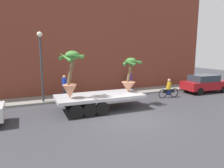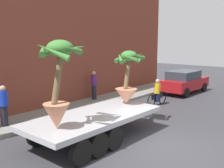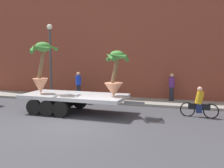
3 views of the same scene
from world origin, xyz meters
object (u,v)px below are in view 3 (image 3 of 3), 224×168
object	(u,v)px
flatbed_trailer	(70,98)
pedestrian_far_left	(78,84)
street_lamp	(50,51)
potted_palm_rear	(42,66)
cyclist	(199,104)
potted_palm_middle	(115,76)
pedestrian_near_gate	(172,87)

from	to	relation	value
flatbed_trailer	pedestrian_far_left	world-z (taller)	pedestrian_far_left
pedestrian_far_left	street_lamp	distance (m)	2.83
potted_palm_rear	cyclist	xyz separation A→B (m)	(8.02, 1.16, -1.76)
potted_palm_rear	potted_palm_middle	size ratio (longest dim) A/B	1.20
potted_palm_rear	potted_palm_middle	distance (m)	4.00
potted_palm_rear	pedestrian_near_gate	bearing A→B (deg)	35.52
flatbed_trailer	potted_palm_rear	xyz separation A→B (m)	(-1.54, -0.19, 1.67)
potted_palm_rear	pedestrian_far_left	world-z (taller)	potted_palm_rear
flatbed_trailer	cyclist	world-z (taller)	cyclist
flatbed_trailer	pedestrian_near_gate	xyz separation A→B (m)	(4.83, 4.36, 0.28)
cyclist	pedestrian_near_gate	world-z (taller)	pedestrian_near_gate
flatbed_trailer	street_lamp	xyz separation A→B (m)	(-2.90, 3.02, 2.47)
pedestrian_near_gate	street_lamp	size ratio (longest dim) A/B	0.35
flatbed_trailer	pedestrian_far_left	bearing A→B (deg)	108.41
potted_palm_middle	street_lamp	distance (m)	6.19
pedestrian_near_gate	pedestrian_far_left	world-z (taller)	same
cyclist	pedestrian_near_gate	bearing A→B (deg)	115.85
potted_palm_rear	pedestrian_near_gate	xyz separation A→B (m)	(6.38, 4.55, -1.38)
potted_palm_rear	pedestrian_far_left	size ratio (longest dim) A/B	1.60
potted_palm_middle	pedestrian_near_gate	xyz separation A→B (m)	(2.41, 4.25, -0.96)
pedestrian_near_gate	pedestrian_far_left	distance (m)	6.11
potted_palm_rear	street_lamp	xyz separation A→B (m)	(-1.35, 3.21, 0.80)
cyclist	street_lamp	xyz separation A→B (m)	(-9.37, 2.05, 2.56)
cyclist	street_lamp	world-z (taller)	street_lamp
flatbed_trailer	potted_palm_middle	world-z (taller)	potted_palm_middle
cyclist	pedestrian_near_gate	size ratio (longest dim) A/B	1.08
potted_palm_rear	pedestrian_near_gate	world-z (taller)	potted_palm_rear
potted_palm_rear	flatbed_trailer	bearing A→B (deg)	6.95
pedestrian_far_left	potted_palm_middle	bearing A→B (deg)	-44.63
cyclist	pedestrian_far_left	size ratio (longest dim) A/B	1.08
potted_palm_middle	pedestrian_near_gate	distance (m)	4.98
potted_palm_rear	pedestrian_near_gate	size ratio (longest dim) A/B	1.60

